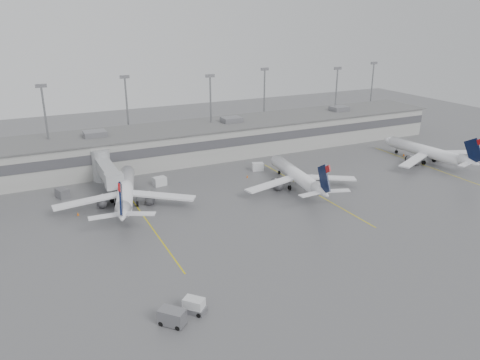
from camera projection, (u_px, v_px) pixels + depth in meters
name	position (u px, v px, depth m)	size (l,w,h in m)	color
ground	(304.00, 260.00, 70.48)	(260.00, 260.00, 0.00)	#535355
terminal	(178.00, 143.00, 118.20)	(152.00, 17.00, 9.45)	#A2A29D
light_masts	(169.00, 109.00, 120.46)	(142.40, 8.00, 20.60)	gray
jet_bridge_right	(105.00, 169.00, 99.46)	(4.00, 17.20, 7.00)	#959799
stand_markings	(236.00, 205.00, 90.81)	(105.25, 40.00, 0.01)	#D4C20C
jet_mid_left	(125.00, 192.00, 89.27)	(25.60, 29.09, 9.62)	white
jet_mid_right	(297.00, 176.00, 98.68)	(24.91, 28.08, 9.11)	white
jet_far_right	(429.00, 152.00, 115.59)	(25.45, 28.63, 9.26)	white
baggage_tug	(194.00, 307.00, 57.97)	(3.30, 3.37, 1.89)	silver
baggage_cart	(172.00, 317.00, 55.53)	(3.43, 3.51, 2.01)	slate
gse_uld_b	(160.00, 181.00, 100.83)	(2.68, 1.78, 1.90)	silver
gse_uld_c	(258.00, 167.00, 110.55)	(2.61, 1.74, 1.85)	silver
gse_loader	(62.00, 193.00, 94.18)	(1.87, 2.99, 1.87)	slate
cone_b	(78.00, 214.00, 86.04)	(0.40, 0.40, 0.63)	#FA6A05
cone_c	(247.00, 176.00, 105.95)	(0.39, 0.39, 0.62)	#FA6A05
cone_d	(404.00, 154.00, 122.16)	(0.48, 0.48, 0.76)	#FA6A05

